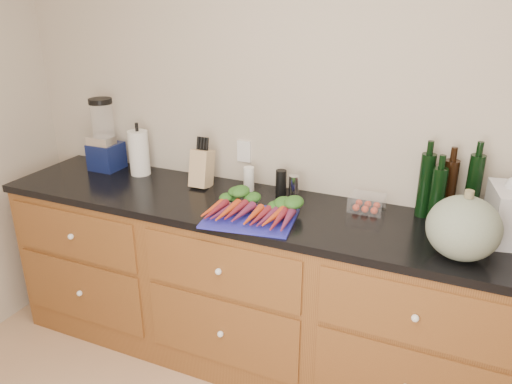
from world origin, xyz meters
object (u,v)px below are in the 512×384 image
at_px(tomato_box, 367,203).
at_px(knife_block, 202,168).
at_px(squash, 463,228).
at_px(paper_towel, 139,153).
at_px(cutting_board, 250,218).
at_px(blender_appliance, 104,139).
at_px(carrots, 254,209).

bearing_deg(tomato_box, knife_block, -178.12).
bearing_deg(tomato_box, squash, -35.04).
relative_size(squash, paper_towel, 1.11).
height_order(cutting_board, knife_block, knife_block).
height_order(blender_appliance, knife_block, blender_appliance).
distance_m(blender_appliance, knife_block, 0.68).
relative_size(blender_appliance, tomato_box, 2.58).
bearing_deg(blender_appliance, paper_towel, 0.55).
relative_size(cutting_board, tomato_box, 2.52).
xyz_separation_m(squash, paper_towel, (-1.79, 0.30, 0.00)).
distance_m(paper_towel, knife_block, 0.43).
bearing_deg(knife_block, blender_appliance, 178.50).
bearing_deg(squash, tomato_box, 144.96).
xyz_separation_m(blender_appliance, tomato_box, (1.59, 0.01, -0.15)).
bearing_deg(squash, knife_block, 168.22).
bearing_deg(carrots, cutting_board, -90.00).
relative_size(paper_towel, tomato_box, 1.57).
height_order(cutting_board, paper_towel, paper_towel).
height_order(paper_towel, tomato_box, paper_towel).
height_order(squash, blender_appliance, blender_appliance).
bearing_deg(carrots, squash, -1.52).
distance_m(cutting_board, tomato_box, 0.59).
bearing_deg(cutting_board, tomato_box, 34.27).
relative_size(squash, tomato_box, 1.75).
bearing_deg(carrots, paper_towel, 162.03).
bearing_deg(squash, carrots, 178.48).
bearing_deg(knife_block, cutting_board, -35.01).
xyz_separation_m(carrots, blender_appliance, (-1.10, 0.28, 0.15)).
distance_m(cutting_board, carrots, 0.05).
distance_m(squash, blender_appliance, 2.06).
distance_m(carrots, squash, 0.94).
bearing_deg(knife_block, tomato_box, 1.88).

